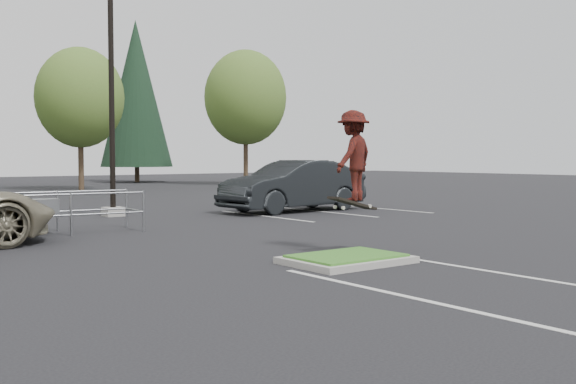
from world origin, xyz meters
TOP-DOWN VIEW (x-y plane):
  - ground at (0.00, 0.00)m, footprint 120.00×120.00m
  - grass_median at (0.00, 0.00)m, footprint 2.20×1.60m
  - stall_lines at (-1.35, 6.02)m, footprint 22.62×17.60m
  - light_pole at (0.50, 12.00)m, footprint 0.70×0.60m
  - decid_c at (5.99, 29.83)m, footprint 5.12×5.12m
  - decid_d at (17.99, 30.33)m, footprint 5.76×5.76m
  - conif_c at (14.00, 39.50)m, footprint 5.50×5.50m
  - cart_corral at (-2.93, 8.03)m, footprint 3.92×1.67m
  - skateboarder at (1.07, 1.00)m, footprint 1.37×1.08m
  - car_r_charc at (6.50, 10.00)m, footprint 5.71×2.28m

SIDE VIEW (x-z plane):
  - ground at x=0.00m, z-range 0.00..0.00m
  - stall_lines at x=-1.35m, z-range 0.00..0.01m
  - grass_median at x=0.00m, z-range 0.00..0.16m
  - cart_corral at x=-2.93m, z-range 0.14..1.22m
  - car_r_charc at x=6.50m, z-range 0.00..1.85m
  - skateboarder at x=1.07m, z-range 0.94..3.01m
  - light_pole at x=0.50m, z-range -0.50..9.62m
  - decid_c at x=5.99m, z-range 1.06..9.45m
  - decid_d at x=17.99m, z-range 1.20..10.63m
  - conif_c at x=14.00m, z-range 0.60..13.10m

